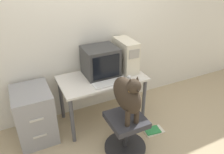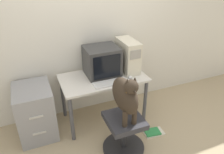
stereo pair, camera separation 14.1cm
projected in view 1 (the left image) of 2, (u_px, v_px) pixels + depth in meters
name	position (u px, v px, depth m)	size (l,w,h in m)	color
ground_plane	(112.00, 131.00, 3.08)	(12.00, 12.00, 0.00)	tan
wall_back	(90.00, 27.00, 3.03)	(8.00, 0.05, 2.60)	silver
desk	(102.00, 83.00, 3.05)	(1.17, 0.65, 0.70)	silver
crt_monitor	(100.00, 61.00, 2.99)	(0.46, 0.41, 0.40)	#383838
pc_tower	(126.00, 55.00, 3.11)	(0.21, 0.45, 0.45)	beige
keyboard	(110.00, 83.00, 2.84)	(0.45, 0.15, 0.03)	silver
computer_mouse	(129.00, 77.00, 2.98)	(0.06, 0.04, 0.04)	silver
office_chair	(126.00, 133.00, 2.68)	(0.53, 0.53, 0.49)	#262628
dog	(127.00, 95.00, 2.41)	(0.21, 0.52, 0.60)	#33281E
filing_cabinet	(35.00, 114.00, 2.84)	(0.47, 0.59, 0.71)	gray
book_stack_floor	(153.00, 131.00, 3.06)	(0.29, 0.18, 0.04)	silver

